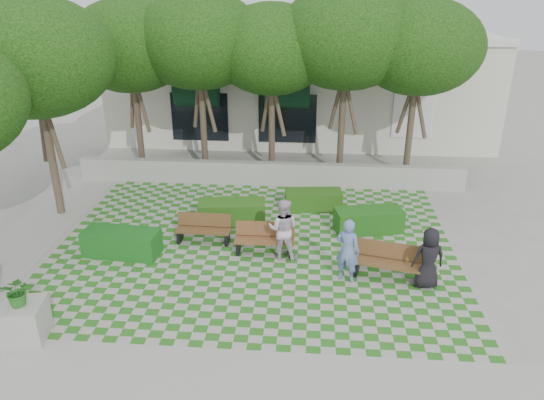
# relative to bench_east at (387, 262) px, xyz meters

# --- Properties ---
(ground) EXTENTS (90.00, 90.00, 0.00)m
(ground) POSITION_rel_bench_east_xyz_m (-3.82, 0.31, -0.46)
(ground) COLOR gray
(ground) RESTS_ON ground
(lawn) EXTENTS (12.00, 12.00, 0.00)m
(lawn) POSITION_rel_bench_east_xyz_m (-3.82, 1.31, -0.46)
(lawn) COLOR #2B721E
(lawn) RESTS_ON ground
(sidewalk_south) EXTENTS (16.00, 2.00, 0.01)m
(sidewalk_south) POSITION_rel_bench_east_xyz_m (-3.82, -4.39, -0.46)
(sidewalk_south) COLOR #9E9B93
(sidewalk_south) RESTS_ON ground
(sidewalk_west) EXTENTS (2.00, 12.00, 0.01)m
(sidewalk_west) POSITION_rel_bench_east_xyz_m (-11.02, 1.31, -0.46)
(sidewalk_west) COLOR #9E9B93
(sidewalk_west) RESTS_ON ground
(retaining_wall) EXTENTS (15.00, 0.36, 0.90)m
(retaining_wall) POSITION_rel_bench_east_xyz_m (-3.82, 6.51, -0.01)
(retaining_wall) COLOR #9E9B93
(retaining_wall) RESTS_ON ground
(bench_east) EXTENTS (1.92, 1.01, 0.96)m
(bench_east) POSITION_rel_bench_east_xyz_m (0.00, 0.00, 0.00)
(bench_east) COLOR brown
(bench_east) RESTS_ON ground
(bench_mid) EXTENTS (1.77, 0.61, 0.93)m
(bench_mid) POSITION_rel_bench_east_xyz_m (-3.48, 1.08, -0.02)
(bench_mid) COLOR brown
(bench_mid) RESTS_ON ground
(bench_west) EXTENTS (1.69, 0.60, 0.88)m
(bench_west) POSITION_rel_bench_east_xyz_m (-5.42, 1.62, -0.04)
(bench_west) COLOR #53371C
(bench_west) RESTS_ON ground
(hedge_east) EXTENTS (2.28, 1.32, 0.75)m
(hedge_east) POSITION_rel_bench_east_xyz_m (-0.27, 2.76, -0.09)
(hedge_east) COLOR #194E15
(hedge_east) RESTS_ON ground
(hedge_midright) EXTENTS (2.03, 0.97, 0.69)m
(hedge_midright) POSITION_rel_bench_east_xyz_m (-2.06, 4.33, -0.12)
(hedge_midright) COLOR #234F15
(hedge_midright) RESTS_ON ground
(hedge_midleft) EXTENTS (2.29, 1.14, 0.77)m
(hedge_midleft) POSITION_rel_bench_east_xyz_m (-4.75, 2.99, -0.08)
(hedge_midleft) COLOR #225115
(hedge_midleft) RESTS_ON ground
(hedge_west) EXTENTS (2.28, 1.08, 0.77)m
(hedge_west) POSITION_rel_bench_east_xyz_m (-7.68, 0.63, -0.08)
(hedge_west) COLOR #155119
(hedge_west) RESTS_ON ground
(planter_front) EXTENTS (1.04, 1.04, 1.62)m
(planter_front) POSITION_rel_bench_east_xyz_m (-8.56, -3.35, 0.20)
(planter_front) COLOR #9E9B93
(planter_front) RESTS_ON ground
(person_blue) EXTENTS (0.78, 0.67, 1.82)m
(person_blue) POSITION_rel_bench_east_xyz_m (-1.12, -0.25, 0.45)
(person_blue) COLOR #657DB8
(person_blue) RESTS_ON ground
(person_dark) EXTENTS (0.89, 0.64, 1.69)m
(person_dark) POSITION_rel_bench_east_xyz_m (0.99, -0.40, 0.39)
(person_dark) COLOR black
(person_dark) RESTS_ON ground
(person_white) EXTENTS (0.97, 0.79, 1.84)m
(person_white) POSITION_rel_bench_east_xyz_m (-2.92, 0.86, 0.46)
(person_white) COLOR silver
(person_white) RESTS_ON ground
(tree_row) EXTENTS (17.70, 13.40, 7.41)m
(tree_row) POSITION_rel_bench_east_xyz_m (-5.68, 6.26, 4.72)
(tree_row) COLOR #47382B
(tree_row) RESTS_ON ground
(building) EXTENTS (18.00, 8.92, 5.15)m
(building) POSITION_rel_bench_east_xyz_m (-2.88, 14.39, 2.05)
(building) COLOR beige
(building) RESTS_ON ground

